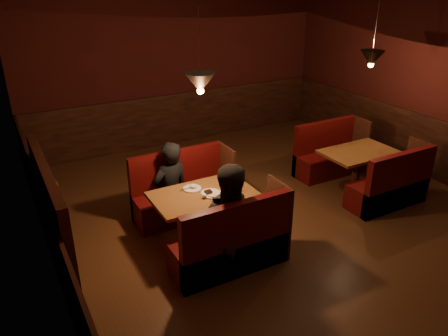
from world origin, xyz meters
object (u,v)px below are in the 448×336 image
main_table (204,204)px  main_bench_far (183,196)px  diner_a (170,170)px  diner_b (235,206)px  second_bench_far (329,157)px  second_bench_near (391,188)px  main_bench_near (233,247)px  second_table (358,161)px

main_table → main_bench_far: size_ratio=0.91×
diner_a → diner_b: bearing=87.4°
second_bench_far → second_bench_near: bearing=-90.0°
main_bench_near → second_bench_far: size_ratio=1.10×
diner_a → second_bench_far: bearing=171.8°
second_bench_near → second_table: bearing=92.2°
second_bench_far → second_bench_near: size_ratio=1.00×
second_table → diner_a: diner_a is taller
second_bench_near → diner_a: 3.22m
main_bench_far → second_bench_near: size_ratio=1.10×
diner_a → diner_b: 1.39m
main_bench_near → main_bench_far: bearing=90.0°
main_bench_near → diner_a: 1.47m
main_table → diner_b: 0.76m
main_table → second_table: 2.76m
main_table → main_bench_near: size_ratio=0.91×
main_table → diner_a: (-0.17, 0.67, 0.23)m
main_table → second_bench_far: 2.91m
second_table → second_bench_near: second_bench_near is taller
main_bench_near → diner_b: diner_b is taller
second_bench_near → diner_b: (-2.74, -0.18, 0.54)m
main_table → diner_a: 0.73m
second_table → diner_b: bearing=-162.6°
main_bench_near → second_bench_far: main_bench_near is taller
main_bench_near → diner_a: diner_a is taller
diner_a → diner_b: diner_b is taller
main_bench_near → diner_a: size_ratio=0.92×
main_bench_far → second_bench_far: size_ratio=1.10×
second_bench_far → diner_a: size_ratio=0.84×
main_bench_far → main_bench_near: (0.00, -1.43, 0.00)m
main_bench_near → diner_a: (-0.18, 1.38, 0.45)m
second_table → diner_b: (-2.71, -0.85, 0.35)m
second_bench_near → diner_a: (-2.95, 1.19, 0.46)m
main_bench_far → second_table: main_bench_far is taller
main_bench_near → second_table: main_bench_near is taller
diner_a → main_bench_near: bearing=86.2°
main_bench_far → diner_b: size_ratio=0.84×
main_bench_near → second_bench_near: main_bench_near is taller
main_bench_near → second_bench_far: 3.17m
second_table → diner_b: 2.87m
second_bench_far → diner_a: (-2.95, -0.16, 0.46)m
second_bench_far → diner_b: size_ratio=0.76×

